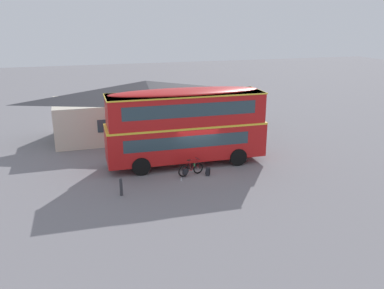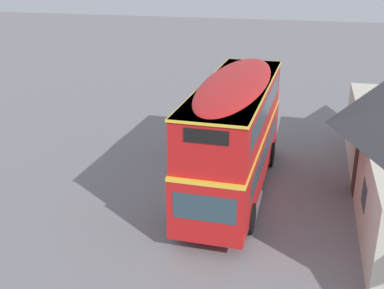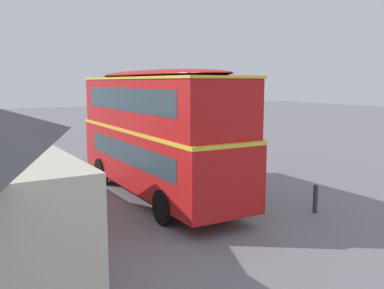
% 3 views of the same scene
% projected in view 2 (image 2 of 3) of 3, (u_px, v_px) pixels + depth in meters
% --- Properties ---
extents(ground_plane, '(120.00, 120.00, 0.00)m').
position_uv_depth(ground_plane, '(205.00, 192.00, 19.87)').
color(ground_plane, slate).
extents(double_decker_bus, '(9.93, 2.84, 4.79)m').
position_uv_depth(double_decker_bus, '(234.00, 131.00, 19.02)').
color(double_decker_bus, black).
rests_on(double_decker_bus, ground).
extents(touring_bicycle, '(1.66, 0.69, 0.99)m').
position_uv_depth(touring_bicycle, '(188.00, 174.00, 20.60)').
color(touring_bicycle, black).
rests_on(touring_bicycle, ground).
extents(backpack_on_ground, '(0.33, 0.35, 0.53)m').
position_uv_depth(backpack_on_ground, '(175.00, 185.00, 19.80)').
color(backpack_on_ground, black).
rests_on(backpack_on_ground, ground).
extents(water_bottle_clear_plastic, '(0.07, 0.07, 0.23)m').
position_uv_depth(water_bottle_clear_plastic, '(178.00, 171.00, 21.51)').
color(water_bottle_clear_plastic, silver).
rests_on(water_bottle_clear_plastic, ground).
extents(kerb_bollard, '(0.16, 0.16, 0.97)m').
position_uv_depth(kerb_bollard, '(178.00, 135.00, 24.77)').
color(kerb_bollard, '#333338').
rests_on(kerb_bollard, ground).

